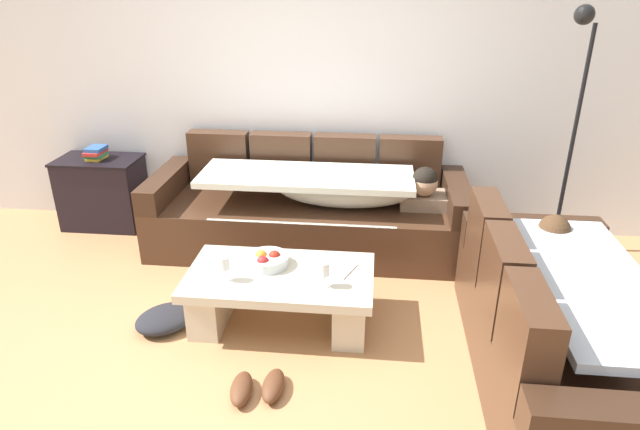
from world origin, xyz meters
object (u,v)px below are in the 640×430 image
(open_magazine, at_px, (331,267))
(book_stack_on_cabinet, at_px, (96,153))
(pair_of_shoes, at_px, (257,387))
(crumpled_garment, at_px, (166,319))
(couch_near_window, at_px, (561,330))
(fruit_bowl, at_px, (267,260))
(coffee_table, at_px, (281,292))
(side_cabinet, at_px, (103,192))
(couch_along_wall, at_px, (314,210))
(wine_glass_near_left, at_px, (224,264))
(floor_lamp, at_px, (571,121))
(wine_glass_near_right, at_px, (324,270))

(open_magazine, relative_size, book_stack_on_cabinet, 1.29)
(pair_of_shoes, relative_size, crumpled_garment, 0.80)
(couch_near_window, distance_m, book_stack_on_cabinet, 3.95)
(fruit_bowl, bearing_deg, coffee_table, -43.02)
(fruit_bowl, bearing_deg, open_magazine, 1.82)
(fruit_bowl, relative_size, side_cabinet, 0.39)
(couch_near_window, xyz_separation_m, pair_of_shoes, (-1.66, -0.31, -0.29))
(pair_of_shoes, bearing_deg, couch_along_wall, 86.80)
(wine_glass_near_left, bearing_deg, crumpled_garment, -179.95)
(floor_lamp, distance_m, pair_of_shoes, 3.02)
(side_cabinet, relative_size, floor_lamp, 0.37)
(coffee_table, bearing_deg, crumpled_garment, -170.69)
(book_stack_on_cabinet, bearing_deg, pair_of_shoes, -47.96)
(floor_lamp, bearing_deg, crumpled_garment, -153.98)
(couch_near_window, height_order, floor_lamp, floor_lamp)
(crumpled_garment, bearing_deg, fruit_bowl, 18.31)
(couch_along_wall, bearing_deg, open_magazine, -77.22)
(couch_along_wall, distance_m, fruit_bowl, 1.08)
(wine_glass_near_left, xyz_separation_m, open_magazine, (0.65, 0.23, -0.11))
(coffee_table, distance_m, wine_glass_near_right, 0.42)
(couch_along_wall, relative_size, side_cabinet, 3.59)
(coffee_table, relative_size, wine_glass_near_right, 7.23)
(couch_near_window, xyz_separation_m, crumpled_garment, (-2.40, 0.25, -0.28))
(side_cabinet, bearing_deg, pair_of_shoes, -47.98)
(floor_lamp, bearing_deg, wine_glass_near_right, -141.84)
(wine_glass_near_left, xyz_separation_m, side_cabinet, (-1.55, 1.50, -0.17))
(crumpled_garment, bearing_deg, floor_lamp, 26.02)
(wine_glass_near_right, relative_size, book_stack_on_cabinet, 0.76)
(couch_near_window, xyz_separation_m, floor_lamp, (0.40, 1.62, 0.78))
(wine_glass_near_left, distance_m, floor_lamp, 2.81)
(couch_along_wall, distance_m, coffee_table, 1.16)
(side_cabinet, height_order, crumpled_garment, side_cabinet)
(couch_along_wall, relative_size, fruit_bowl, 9.24)
(fruit_bowl, height_order, wine_glass_near_right, wine_glass_near_right)
(couch_along_wall, bearing_deg, wine_glass_near_right, -80.54)
(fruit_bowl, distance_m, open_magazine, 0.42)
(couch_along_wall, bearing_deg, fruit_bowl, -99.92)
(couch_along_wall, bearing_deg, wine_glass_near_left, -107.82)
(coffee_table, height_order, open_magazine, open_magazine)
(couch_along_wall, bearing_deg, floor_lamp, 2.71)
(wine_glass_near_left, relative_size, floor_lamp, 0.09)
(couch_along_wall, distance_m, wine_glass_near_right, 1.31)
(crumpled_garment, bearing_deg, coffee_table, 9.31)
(side_cabinet, bearing_deg, crumpled_garment, -53.22)
(couch_along_wall, distance_m, couch_near_window, 2.18)
(pair_of_shoes, bearing_deg, floor_lamp, 43.03)
(wine_glass_near_left, bearing_deg, pair_of_shoes, -61.34)
(couch_near_window, distance_m, open_magazine, 1.41)
(fruit_bowl, xyz_separation_m, pair_of_shoes, (0.08, -0.78, -0.38))
(fruit_bowl, distance_m, floor_lamp, 2.53)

